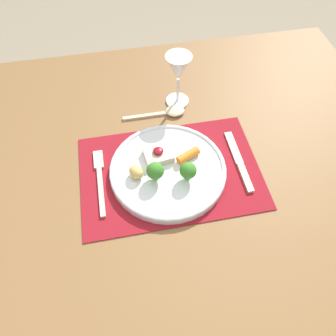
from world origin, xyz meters
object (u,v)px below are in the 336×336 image
object	(u,v)px
dinner_plate	(168,169)
spoon	(170,112)
fork	(100,177)
knife	(240,164)
wine_glass_near	(178,71)

from	to	relation	value
dinner_plate	spoon	distance (m)	0.21
dinner_plate	fork	world-z (taller)	dinner_plate
fork	knife	world-z (taller)	knife
fork	knife	size ratio (longest dim) A/B	1.00
dinner_plate	fork	distance (m)	0.17
dinner_plate	knife	xyz separation A→B (m)	(0.19, -0.01, -0.01)
dinner_plate	spoon	xyz separation A→B (m)	(0.04, 0.20, -0.01)
dinner_plate	knife	bearing A→B (deg)	-3.70
knife	wine_glass_near	xyz separation A→B (m)	(-0.11, 0.26, 0.11)
dinner_plate	fork	xyz separation A→B (m)	(-0.17, 0.02, -0.01)
fork	spoon	distance (m)	0.28
wine_glass_near	dinner_plate	bearing A→B (deg)	-107.15
dinner_plate	knife	world-z (taller)	dinner_plate
knife	spoon	world-z (taller)	spoon
knife	wine_glass_near	bearing A→B (deg)	111.32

